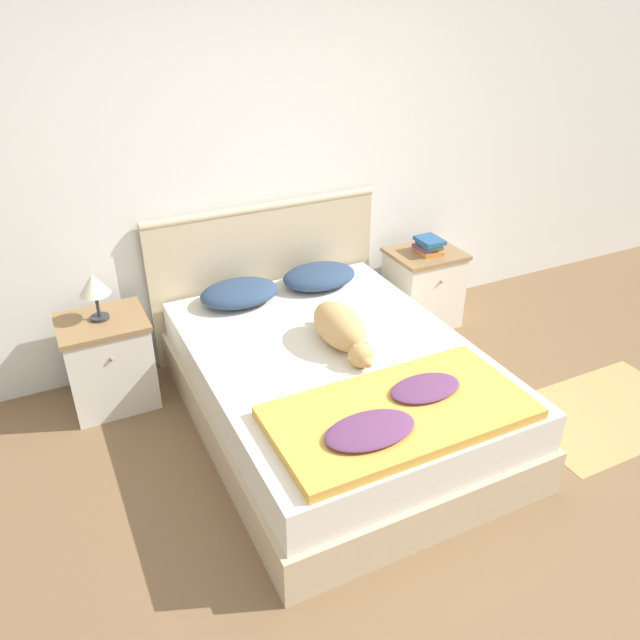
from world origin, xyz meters
TOP-DOWN VIEW (x-y plane):
  - ground_plane at (0.00, 0.00)m, footprint 16.00×16.00m
  - wall_back at (0.00, 2.13)m, footprint 9.00×0.06m
  - bed at (0.02, 0.99)m, footprint 1.57×2.10m
  - headboard at (0.02, 2.06)m, footprint 1.65×0.06m
  - nightstand_left at (-1.14, 1.79)m, footprint 0.52×0.45m
  - nightstand_right at (1.19, 1.79)m, footprint 0.52×0.45m
  - pillow_left at (-0.27, 1.80)m, footprint 0.52×0.37m
  - pillow_right at (0.31, 1.80)m, footprint 0.52×0.37m
  - quilt at (0.01, 0.31)m, footprint 1.28×0.66m
  - dog at (0.08, 1.03)m, footprint 0.24×0.66m
  - book_stack at (1.20, 1.78)m, footprint 0.18×0.23m
  - table_lamp at (-1.14, 1.81)m, footprint 0.18×0.18m
  - rug at (1.58, 0.32)m, footprint 1.16×0.74m

SIDE VIEW (x-z plane):
  - ground_plane at x=0.00m, z-range 0.00..0.00m
  - rug at x=1.58m, z-range 0.00..0.00m
  - bed at x=0.02m, z-range 0.00..0.50m
  - nightstand_left at x=-1.14m, z-range 0.00..0.59m
  - nightstand_right at x=1.19m, z-range 0.00..0.59m
  - quilt at x=0.01m, z-range 0.49..0.59m
  - headboard at x=0.02m, z-range 0.02..1.08m
  - pillow_left at x=-0.27m, z-range 0.50..0.64m
  - pillow_right at x=0.31m, z-range 0.50..0.64m
  - dog at x=0.08m, z-range 0.50..0.74m
  - book_stack at x=1.20m, z-range 0.59..0.70m
  - table_lamp at x=-1.14m, z-range 0.66..0.96m
  - wall_back at x=0.00m, z-range 0.00..2.55m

